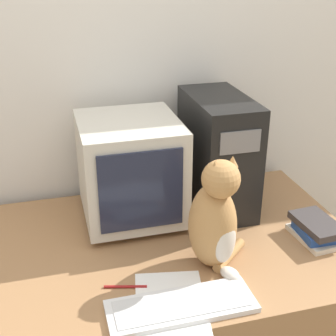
% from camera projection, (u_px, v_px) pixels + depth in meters
% --- Properties ---
extents(wall_back, '(7.00, 0.05, 2.50)m').
position_uv_depth(wall_back, '(120.00, 70.00, 1.92)').
color(wall_back, silver).
rests_on(wall_back, ground_plane).
extents(desk, '(1.52, 0.90, 0.73)m').
position_uv_depth(desk, '(152.00, 322.00, 1.85)').
color(desk, '#9E7047').
rests_on(desk, ground_plane).
extents(crt_monitor, '(0.37, 0.40, 0.40)m').
position_uv_depth(crt_monitor, '(130.00, 169.00, 1.79)').
color(crt_monitor, beige).
rests_on(crt_monitor, desk).
extents(computer_tower, '(0.22, 0.42, 0.46)m').
position_uv_depth(computer_tower, '(218.00, 153.00, 1.87)').
color(computer_tower, black).
rests_on(computer_tower, desk).
extents(keyboard, '(0.44, 0.15, 0.02)m').
position_uv_depth(keyboard, '(181.00, 306.00, 1.38)').
color(keyboard, silver).
rests_on(keyboard, desk).
extents(cat, '(0.25, 0.24, 0.40)m').
position_uv_depth(cat, '(215.00, 220.00, 1.51)').
color(cat, '#B7844C').
rests_on(cat, desk).
extents(book_stack, '(0.16, 0.21, 0.08)m').
position_uv_depth(book_stack, '(317.00, 230.00, 1.71)').
color(book_stack, beige).
rests_on(book_stack, desk).
extents(pen, '(0.13, 0.04, 0.01)m').
position_uv_depth(pen, '(125.00, 287.00, 1.47)').
color(pen, maroon).
rests_on(pen, desk).
extents(paper_sheet, '(0.26, 0.33, 0.00)m').
position_uv_depth(paper_sheet, '(171.00, 303.00, 1.41)').
color(paper_sheet, white).
rests_on(paper_sheet, desk).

